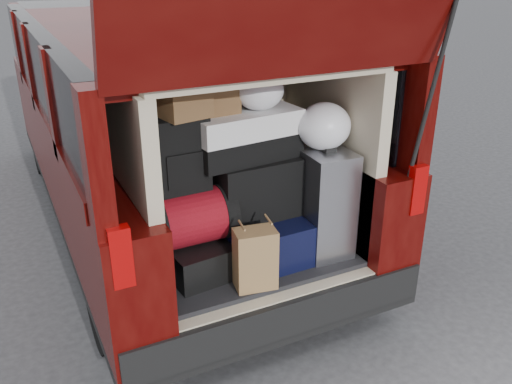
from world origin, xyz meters
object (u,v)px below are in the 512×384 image
(red_duffel, at_px, (190,217))
(black_soft_case, at_px, (256,187))
(black_hardshell, at_px, (194,254))
(kraft_bag, at_px, (255,259))
(navy_hardshell, at_px, (258,234))
(silver_roller, at_px, (320,200))
(backpack, at_px, (180,154))
(twotone_duffel, at_px, (244,135))

(red_duffel, height_order, black_soft_case, black_soft_case)
(black_hardshell, relative_size, red_duffel, 1.03)
(kraft_bag, relative_size, red_duffel, 0.73)
(navy_hardshell, relative_size, silver_roller, 0.92)
(black_hardshell, height_order, red_duffel, red_duffel)
(red_duffel, distance_m, backpack, 0.37)
(black_hardshell, distance_m, navy_hardshell, 0.42)
(black_hardshell, distance_m, twotone_duffel, 0.76)
(black_hardshell, bearing_deg, navy_hardshell, -7.14)
(kraft_bag, bearing_deg, black_soft_case, 72.62)
(red_duffel, xyz_separation_m, backpack, (-0.02, 0.05, 0.37))
(kraft_bag, height_order, black_soft_case, black_soft_case)
(backpack, bearing_deg, navy_hardshell, -5.47)
(black_hardshell, xyz_separation_m, backpack, (-0.04, 0.02, 0.63))
(red_duffel, xyz_separation_m, black_soft_case, (0.43, 0.04, 0.09))
(kraft_bag, distance_m, black_soft_case, 0.46)
(black_hardshell, height_order, twotone_duffel, twotone_duffel)
(silver_roller, relative_size, black_soft_case, 1.33)
(black_hardshell, bearing_deg, black_soft_case, -4.79)
(black_hardshell, relative_size, silver_roller, 0.75)
(black_hardshell, xyz_separation_m, twotone_duffel, (0.36, 0.06, 0.67))
(navy_hardshell, height_order, silver_roller, silver_roller)
(black_soft_case, relative_size, twotone_duffel, 0.79)
(navy_hardshell, bearing_deg, red_duffel, -178.64)
(navy_hardshell, height_order, red_duffel, red_duffel)
(kraft_bag, relative_size, backpack, 0.84)
(black_soft_case, bearing_deg, black_hardshell, -179.99)
(silver_roller, xyz_separation_m, backpack, (-0.84, 0.12, 0.39))
(navy_hardshell, xyz_separation_m, backpack, (-0.46, 0.03, 0.59))
(navy_hardshell, bearing_deg, twotone_duffel, 132.61)
(navy_hardshell, height_order, black_soft_case, black_soft_case)
(twotone_duffel, bearing_deg, backpack, 179.65)
(red_duffel, distance_m, twotone_duffel, 0.57)
(navy_hardshell, bearing_deg, black_soft_case, 116.21)
(kraft_bag, xyz_separation_m, black_soft_case, (0.17, 0.34, 0.27))
(silver_roller, relative_size, kraft_bag, 1.88)
(twotone_duffel, bearing_deg, black_hardshell, -176.30)
(silver_roller, distance_m, backpack, 0.93)
(black_hardshell, bearing_deg, twotone_duffel, 3.14)
(backpack, xyz_separation_m, twotone_duffel, (0.40, 0.04, 0.04))
(black_hardshell, distance_m, backpack, 0.63)
(navy_hardshell, relative_size, kraft_bag, 1.73)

